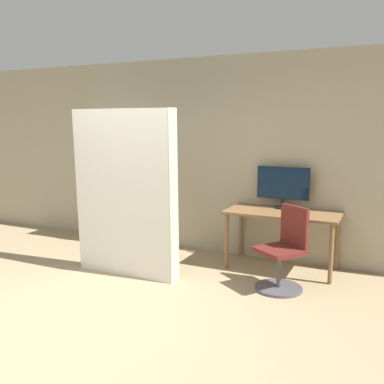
# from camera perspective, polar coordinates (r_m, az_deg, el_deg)

# --- Properties ---
(ground_plane) EXTENTS (16.00, 16.00, 0.00)m
(ground_plane) POSITION_cam_1_polar(r_m,az_deg,el_deg) (4.19, -16.16, -16.81)
(ground_plane) COLOR #9E8966
(wall_back) EXTENTS (8.00, 0.06, 2.70)m
(wall_back) POSITION_cam_1_polar(r_m,az_deg,el_deg) (6.08, 0.40, 4.82)
(wall_back) COLOR tan
(wall_back) RESTS_ON ground
(desk) EXTENTS (1.38, 0.66, 0.73)m
(desk) POSITION_cam_1_polar(r_m,az_deg,el_deg) (5.40, 11.97, -3.51)
(desk) COLOR brown
(desk) RESTS_ON ground
(monitor) EXTENTS (0.67, 0.20, 0.53)m
(monitor) POSITION_cam_1_polar(r_m,az_deg,el_deg) (5.55, 12.03, 0.95)
(monitor) COLOR black
(monitor) RESTS_ON desk
(office_chair) EXTENTS (0.61, 0.61, 0.92)m
(office_chair) POSITION_cam_1_polar(r_m,az_deg,el_deg) (4.84, 12.08, -8.39)
(office_chair) COLOR #4C4C51
(office_chair) RESTS_ON ground
(bookshelf) EXTENTS (0.70, 0.34, 1.72)m
(bookshelf) POSITION_cam_1_polar(r_m,az_deg,el_deg) (6.62, -10.13, 0.77)
(bookshelf) COLOR beige
(bookshelf) RESTS_ON ground
(mattress_near) EXTENTS (1.30, 0.24, 1.98)m
(mattress_near) POSITION_cam_1_polar(r_m,az_deg,el_deg) (5.10, -8.82, -0.21)
(mattress_near) COLOR silver
(mattress_near) RESTS_ON ground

